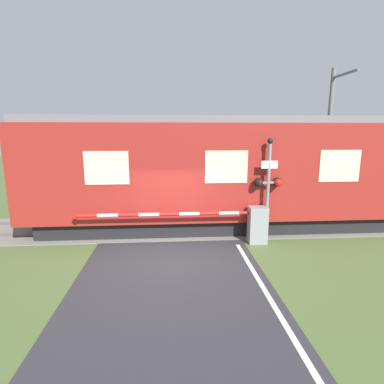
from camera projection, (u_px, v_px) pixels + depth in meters
The scene contains 6 objects.
ground_plane at pixel (172, 260), 8.68m from camera, with size 80.00×80.00×0.00m, color #4C6033.
track_bed at pixel (171, 227), 11.64m from camera, with size 36.00×3.20×0.13m.
train at pixel (219, 172), 11.35m from camera, with size 14.05×3.03×4.18m.
crossing_barrier at pixel (242, 223), 9.87m from camera, with size 6.24×0.44×1.23m.
signal_post at pixel (268, 184), 9.76m from camera, with size 0.92×0.26×3.46m.
catenary_pole at pixel (328, 139), 13.57m from camera, with size 0.20×1.90×6.37m.
Camera 1 is at (0.01, -8.13, 3.66)m, focal length 28.00 mm.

